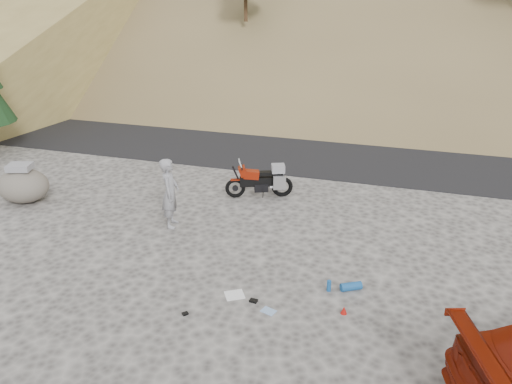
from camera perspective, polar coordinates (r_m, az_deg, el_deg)
ground at (r=11.97m, az=-3.30°, el=-7.29°), size 140.00×140.00×0.00m
road at (r=19.96m, az=5.51°, el=5.40°), size 120.00×7.00×0.05m
motorcycle at (r=14.88m, az=0.73°, el=1.30°), size 1.95×1.00×1.21m
man at (r=13.55m, az=-9.51°, el=-3.76°), size 0.59×0.77×1.88m
boulder at (r=16.10m, az=-25.06°, el=0.72°), size 1.61×1.40×1.16m
small_rock at (r=17.69m, az=-25.44°, el=1.51°), size 0.82×0.78×0.40m
gear_white_cloth at (r=10.61m, az=-2.47°, el=-11.68°), size 0.51×0.50×0.01m
gear_blue_mat at (r=10.89m, az=10.81°, el=-10.55°), size 0.48×0.38×0.18m
gear_bottle at (r=10.78m, az=8.33°, el=-10.56°), size 0.11×0.11×0.25m
gear_funnel at (r=10.20m, az=10.01°, el=-13.15°), size 0.15×0.15×0.16m
gear_glove_a at (r=10.41m, az=-0.28°, el=-12.32°), size 0.17×0.13×0.05m
gear_glove_b at (r=10.16m, az=-8.10°, el=-13.60°), size 0.14×0.14×0.04m
gear_blue_cloth at (r=10.16m, az=1.44°, el=-13.45°), size 0.33×0.28×0.01m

